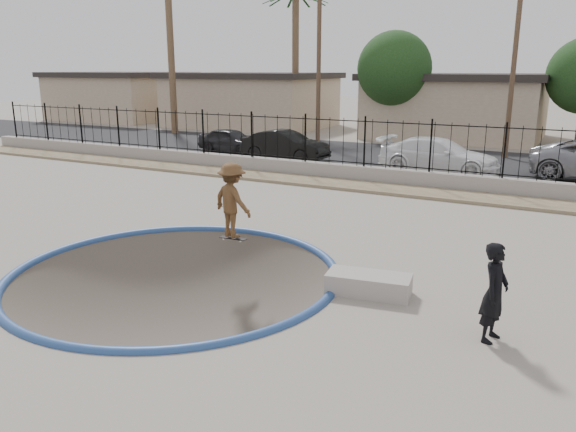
% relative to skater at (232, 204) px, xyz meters
% --- Properties ---
extents(ground, '(120.00, 120.00, 2.20)m').
position_rel_skater_xyz_m(ground, '(0.24, 10.40, -2.04)').
color(ground, gray).
rests_on(ground, ground).
extents(bowl_pit, '(6.84, 6.84, 1.80)m').
position_rel_skater_xyz_m(bowl_pit, '(0.24, -2.60, -0.94)').
color(bowl_pit, '#4C433A').
rests_on(bowl_pit, ground).
extents(coping_ring, '(7.04, 7.04, 0.20)m').
position_rel_skater_xyz_m(coping_ring, '(0.24, -2.60, -0.94)').
color(coping_ring, navy).
rests_on(coping_ring, ground).
extents(rock_strip, '(42.00, 1.60, 0.11)m').
position_rel_skater_xyz_m(rock_strip, '(0.24, 7.60, -0.89)').
color(rock_strip, tan).
rests_on(rock_strip, ground).
extents(retaining_wall, '(42.00, 0.45, 0.60)m').
position_rel_skater_xyz_m(retaining_wall, '(0.24, 8.70, -0.64)').
color(retaining_wall, gray).
rests_on(retaining_wall, ground).
extents(fence, '(40.00, 0.04, 1.80)m').
position_rel_skater_xyz_m(fence, '(0.24, 8.70, 0.56)').
color(fence, black).
rests_on(fence, retaining_wall).
extents(street, '(90.00, 8.00, 0.04)m').
position_rel_skater_xyz_m(street, '(0.24, 15.40, -0.93)').
color(street, black).
rests_on(street, ground).
extents(house_west_far, '(10.60, 8.60, 3.90)m').
position_rel_skater_xyz_m(house_west_far, '(-27.76, 24.90, 1.03)').
color(house_west_far, tan).
rests_on(house_west_far, ground).
extents(house_west, '(11.60, 8.60, 3.90)m').
position_rel_skater_xyz_m(house_west, '(-14.76, 24.90, 1.03)').
color(house_west, tan).
rests_on(house_west, ground).
extents(house_center, '(10.60, 8.60, 3.90)m').
position_rel_skater_xyz_m(house_center, '(0.24, 24.90, 1.03)').
color(house_center, tan).
rests_on(house_center, ground).
extents(palm_left, '(2.30, 2.30, 11.30)m').
position_rel_skater_xyz_m(palm_left, '(-16.76, 18.40, 7.01)').
color(palm_left, brown).
rests_on(palm_left, ground).
extents(palm_mid, '(2.30, 2.30, 9.30)m').
position_rel_skater_xyz_m(palm_mid, '(-9.76, 22.40, 5.74)').
color(palm_mid, brown).
rests_on(palm_mid, ground).
extents(utility_pole_left, '(1.70, 0.24, 9.00)m').
position_rel_skater_xyz_m(utility_pole_left, '(-5.76, 17.40, 3.76)').
color(utility_pole_left, '#473323').
rests_on(utility_pole_left, ground).
extents(utility_pole_mid, '(1.70, 0.24, 9.50)m').
position_rel_skater_xyz_m(utility_pole_mid, '(4.24, 17.40, 4.01)').
color(utility_pole_mid, '#473323').
rests_on(utility_pole_mid, ground).
extents(street_tree_left, '(4.32, 4.32, 6.36)m').
position_rel_skater_xyz_m(street_tree_left, '(-2.76, 21.40, 3.24)').
color(street_tree_left, '#473323').
rests_on(street_tree_left, ground).
extents(skater, '(1.37, 1.02, 1.89)m').
position_rel_skater_xyz_m(skater, '(0.00, 0.00, 0.00)').
color(skater, brown).
rests_on(skater, ground).
extents(skateboard, '(0.74, 0.24, 0.06)m').
position_rel_skater_xyz_m(skateboard, '(-0.00, 0.00, -0.89)').
color(skateboard, black).
rests_on(skateboard, ground).
extents(videographer, '(0.49, 0.65, 1.63)m').
position_rel_skater_xyz_m(videographer, '(6.63, -2.57, -0.13)').
color(videographer, black).
rests_on(videographer, ground).
extents(concrete_ledge, '(1.69, 0.94, 0.40)m').
position_rel_skater_xyz_m(concrete_ledge, '(4.24, -1.70, -0.74)').
color(concrete_ledge, '#9C938B').
rests_on(concrete_ledge, ground).
extents(car_a, '(3.73, 1.81, 1.23)m').
position_rel_skater_xyz_m(car_a, '(-8.45, 12.65, -0.29)').
color(car_a, black).
rests_on(car_a, street).
extents(car_b, '(4.18, 1.52, 1.37)m').
position_rel_skater_xyz_m(car_b, '(-4.84, 11.80, -0.22)').
color(car_b, black).
rests_on(car_b, street).
extents(car_c, '(4.99, 2.20, 1.42)m').
position_rel_skater_xyz_m(car_c, '(2.35, 11.80, -0.20)').
color(car_c, white).
rests_on(car_c, street).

